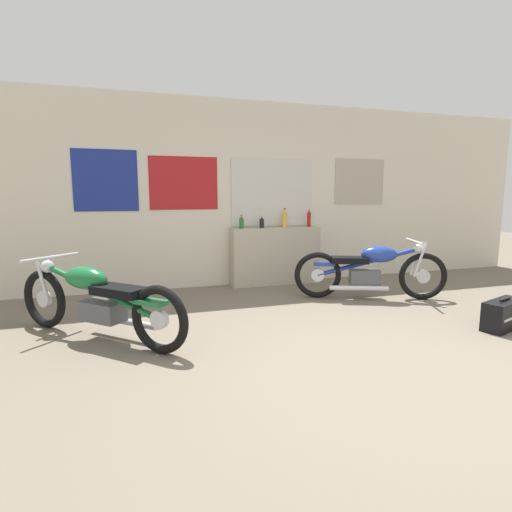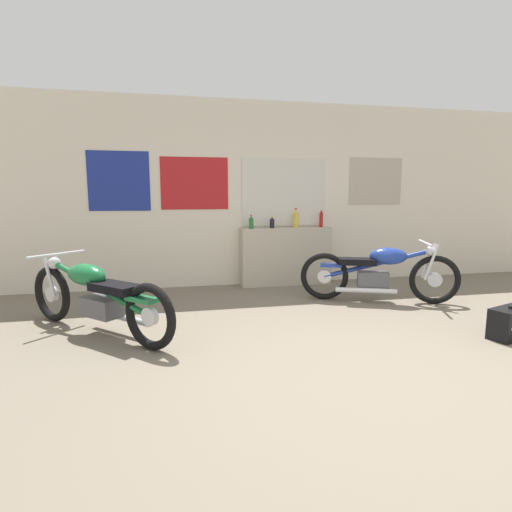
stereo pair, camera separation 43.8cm
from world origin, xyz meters
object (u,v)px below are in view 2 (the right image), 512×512
at_px(bottle_leftmost, 251,222).
at_px(bottle_right_center, 321,219).
at_px(bottle_left_center, 272,223).
at_px(motorcycle_blue, 379,272).
at_px(bottle_center, 296,219).
at_px(motorcycle_green, 96,296).

relative_size(bottle_leftmost, bottle_right_center, 0.68).
distance_m(bottle_left_center, motorcycle_blue, 1.77).
distance_m(bottle_left_center, bottle_right_center, 0.80).
xyz_separation_m(bottle_right_center, motorcycle_blue, (0.32, -1.27, -0.63)).
bearing_deg(bottle_leftmost, bottle_right_center, 2.76).
xyz_separation_m(bottle_left_center, bottle_right_center, (0.80, 0.02, 0.05)).
distance_m(bottle_left_center, bottle_center, 0.39).
xyz_separation_m(bottle_leftmost, bottle_center, (0.72, 0.05, 0.04)).
bearing_deg(motorcycle_blue, bottle_right_center, 103.94).
bearing_deg(bottle_left_center, bottle_right_center, 1.75).
height_order(bottle_center, bottle_right_center, same).
distance_m(bottle_right_center, motorcycle_blue, 1.45).
xyz_separation_m(bottle_leftmost, motorcycle_green, (-1.93, -1.77, -0.59)).
bearing_deg(bottle_center, bottle_right_center, 0.03).
bearing_deg(bottle_left_center, bottle_leftmost, -174.80).
distance_m(bottle_leftmost, motorcycle_green, 2.69).
height_order(motorcycle_blue, motorcycle_green, motorcycle_blue).
bearing_deg(motorcycle_blue, motorcycle_green, -170.78).
bearing_deg(motorcycle_green, bottle_right_center, 30.69).
relative_size(bottle_right_center, motorcycle_green, 0.19).
distance_m(bottle_center, motorcycle_green, 3.28).
distance_m(bottle_left_center, motorcycle_green, 2.95).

